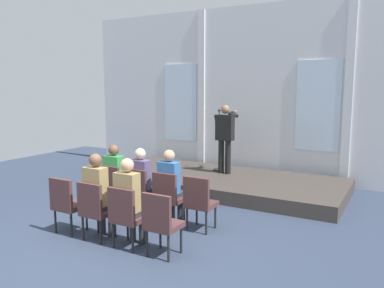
{
  "coord_description": "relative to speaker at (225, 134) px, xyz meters",
  "views": [
    {
      "loc": [
        3.83,
        -3.9,
        2.38
      ],
      "look_at": [
        0.0,
        2.96,
        1.23
      ],
      "focal_mm": 36.12,
      "sensor_mm": 36.0,
      "label": 1
    }
  ],
  "objects": [
    {
      "name": "audience_r0_c2",
      "position": [
        0.29,
        -2.95,
        -0.53
      ],
      "size": [
        0.36,
        0.39,
        1.32
      ],
      "color": "#2D2D33",
      "rests_on": "ground"
    },
    {
      "name": "chair_r1_c3",
      "position": [
        0.91,
        -4.17,
        -0.73
      ],
      "size": [
        0.46,
        0.44,
        0.94
      ],
      "color": "black",
      "rests_on": "ground"
    },
    {
      "name": "chair_r0_c1",
      "position": [
        -0.32,
        -3.03,
        -0.73
      ],
      "size": [
        0.46,
        0.44,
        0.94
      ],
      "color": "black",
      "rests_on": "ground"
    },
    {
      "name": "chair_r1_c1",
      "position": [
        -0.32,
        -4.17,
        -0.73
      ],
      "size": [
        0.46,
        0.44,
        0.94
      ],
      "color": "black",
      "rests_on": "ground"
    },
    {
      "name": "chair_r0_c3",
      "position": [
        0.91,
        -3.03,
        -0.73
      ],
      "size": [
        0.46,
        0.44,
        0.94
      ],
      "color": "black",
      "rests_on": "ground"
    },
    {
      "name": "rear_partition",
      "position": [
        0.01,
        1.24,
        0.96
      ],
      "size": [
        9.66,
        0.14,
        4.48
      ],
      "color": "silver",
      "rests_on": "ground"
    },
    {
      "name": "ground_plane",
      "position": [
        -0.01,
        -4.58,
        -1.27
      ],
      "size": [
        15.14,
        15.14,
        0.0
      ],
      "primitive_type": "plane",
      "color": "#2D384C"
    },
    {
      "name": "audience_r1_c1",
      "position": [
        -0.32,
        -4.09,
        -0.5
      ],
      "size": [
        0.36,
        0.39,
        1.38
      ],
      "color": "#2D2D33",
      "rests_on": "ground"
    },
    {
      "name": "audience_r1_c2",
      "position": [
        0.29,
        -4.09,
        -0.51
      ],
      "size": [
        0.36,
        0.39,
        1.36
      ],
      "color": "#2D2D33",
      "rests_on": "ground"
    },
    {
      "name": "chair_r1_c0",
      "position": [
        -0.93,
        -4.17,
        -0.73
      ],
      "size": [
        0.46,
        0.44,
        0.94
      ],
      "color": "black",
      "rests_on": "ground"
    },
    {
      "name": "mic_stand",
      "position": [
        -0.26,
        0.21,
        -0.63
      ],
      "size": [
        0.28,
        0.28,
        1.55
      ],
      "color": "black",
      "rests_on": "stage_platform"
    },
    {
      "name": "audience_r0_c1",
      "position": [
        -0.32,
        -2.95,
        -0.54
      ],
      "size": [
        0.36,
        0.39,
        1.3
      ],
      "color": "#2D2D33",
      "rests_on": "ground"
    },
    {
      "name": "audience_r0_c0",
      "position": [
        -0.93,
        -2.95,
        -0.53
      ],
      "size": [
        0.36,
        0.39,
        1.32
      ],
      "color": "#2D2D33",
      "rests_on": "ground"
    },
    {
      "name": "speaker",
      "position": [
        0.0,
        0.0,
        0.0
      ],
      "size": [
        0.52,
        0.69,
        1.67
      ],
      "color": "black",
      "rests_on": "stage_platform"
    },
    {
      "name": "chair_r0_c2",
      "position": [
        0.29,
        -3.03,
        -0.73
      ],
      "size": [
        0.46,
        0.44,
        0.94
      ],
      "color": "black",
      "rests_on": "ground"
    },
    {
      "name": "chair_r1_c2",
      "position": [
        0.29,
        -4.17,
        -0.73
      ],
      "size": [
        0.46,
        0.44,
        0.94
      ],
      "color": "black",
      "rests_on": "ground"
    },
    {
      "name": "chair_r0_c0",
      "position": [
        -0.93,
        -3.03,
        -0.73
      ],
      "size": [
        0.46,
        0.44,
        0.94
      ],
      "color": "black",
      "rests_on": "ground"
    },
    {
      "name": "stage_platform",
      "position": [
        -0.01,
        -0.31,
        -1.12
      ],
      "size": [
        5.78,
        2.49,
        0.3
      ],
      "primitive_type": "cube",
      "color": "#3F3833",
      "rests_on": "ground"
    }
  ]
}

